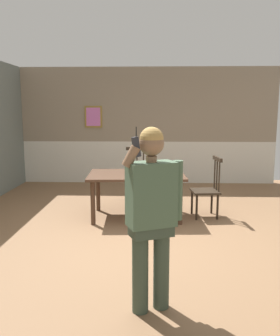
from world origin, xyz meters
TOP-DOWN VIEW (x-y plane):
  - ground_plane at (0.00, 0.00)m, footprint 8.28×8.28m
  - room_back_partition at (-0.00, 3.77)m, footprint 6.05×0.17m
  - dining_table at (-0.13, 0.93)m, footprint 1.58×1.05m
  - chair_near_window at (1.02, 0.99)m, footprint 0.47×0.47m
  - chair_by_doorway at (-0.17, 1.80)m, footprint 0.43×0.43m
  - person_figure at (0.12, -1.79)m, footprint 0.51×0.35m

SIDE VIEW (x-z plane):
  - ground_plane at x=0.00m, z-range 0.00..0.00m
  - chair_near_window at x=1.02m, z-range -0.03..0.96m
  - chair_by_doorway at x=-0.17m, z-range -0.03..1.01m
  - dining_table at x=-0.13m, z-range 0.27..1.00m
  - person_figure at x=0.12m, z-range 0.11..1.71m
  - room_back_partition at x=0.00m, z-range -0.05..2.67m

